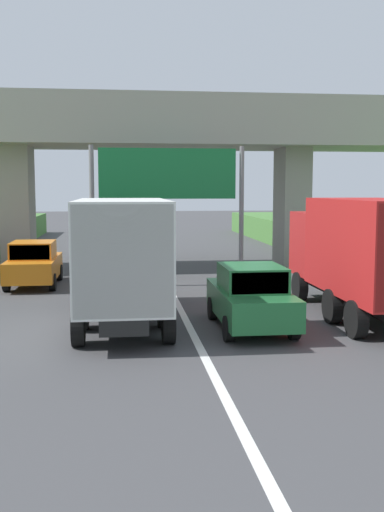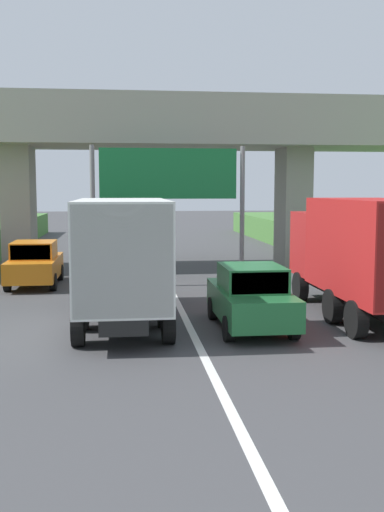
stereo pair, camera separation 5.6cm
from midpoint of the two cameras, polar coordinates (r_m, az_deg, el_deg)
name	(u,v)px [view 2 (the right image)]	position (r m, az deg, el deg)	size (l,w,h in m)	color
lane_centre_stripe	(170,287)	(22.97, -2.05, -2.92)	(0.20, 86.82, 0.01)	white
overpass_bridge	(159,141)	(28.58, -3.06, 10.80)	(40.00, 4.80, 7.83)	#9E998E
overhead_highway_sign	(169,183)	(23.02, -2.16, 6.93)	(5.88, 0.18, 5.33)	slate
truck_red	(363,251)	(17.91, 15.94, 0.41)	(2.44, 7.30, 3.44)	black
truck_black	(123,254)	(16.59, -6.48, 0.16)	(2.44, 7.30, 3.44)	black
car_orange	(35,264)	(23.86, -14.57, -0.70)	(1.86, 4.10, 1.72)	orange
car_green	(251,297)	(16.08, 5.69, -3.91)	(1.86, 4.10, 1.72)	#236B38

